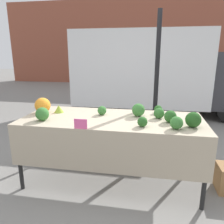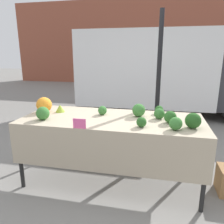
% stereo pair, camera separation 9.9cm
% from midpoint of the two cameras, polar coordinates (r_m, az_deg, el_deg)
% --- Properties ---
extents(ground_plane, '(40.00, 40.00, 0.00)m').
position_cam_midpoint_polar(ground_plane, '(3.19, 0.93, -17.03)').
color(ground_plane, gray).
extents(building_facade, '(16.00, 0.60, 4.55)m').
position_cam_midpoint_polar(building_facade, '(12.86, 10.34, 17.42)').
color(building_facade, brown).
rests_on(building_facade, ground_plane).
extents(tent_pole, '(0.07, 0.07, 2.32)m').
position_cam_midpoint_polar(tent_pole, '(3.50, 12.71, 5.91)').
color(tent_pole, black).
rests_on(tent_pole, ground_plane).
extents(parked_truck, '(4.86, 1.82, 2.29)m').
position_cam_midpoint_polar(parked_truck, '(6.45, 13.10, 10.45)').
color(parked_truck, white).
rests_on(parked_truck, ground_plane).
extents(market_table, '(2.32, 0.97, 0.89)m').
position_cam_midpoint_polar(market_table, '(2.78, 0.70, -3.90)').
color(market_table, tan).
rests_on(market_table, ground_plane).
extents(orange_cauliflower, '(0.22, 0.22, 0.22)m').
position_cam_midpoint_polar(orange_cauliflower, '(3.20, -16.48, 1.81)').
color(orange_cauliflower, orange).
rests_on(orange_cauliflower, market_table).
extents(romanesco_head, '(0.13, 0.13, 0.10)m').
position_cam_midpoint_polar(romanesco_head, '(3.17, -12.56, 0.94)').
color(romanesco_head, '#93B238').
rests_on(romanesco_head, market_table).
extents(broccoli_head_0, '(0.14, 0.14, 0.14)m').
position_cam_midpoint_polar(broccoli_head_0, '(2.84, 13.23, -0.43)').
color(broccoli_head_0, '#336B2D').
rests_on(broccoli_head_0, market_table).
extents(broccoli_head_1, '(0.12, 0.12, 0.12)m').
position_cam_midpoint_polar(broccoli_head_1, '(2.49, 8.83, -2.64)').
color(broccoli_head_1, '#285B23').
rests_on(broccoli_head_1, market_table).
extents(broccoli_head_2, '(0.17, 0.17, 0.17)m').
position_cam_midpoint_polar(broccoli_head_2, '(2.85, -16.68, -0.33)').
color(broccoli_head_2, '#387533').
rests_on(broccoli_head_2, market_table).
extents(broccoli_head_3, '(0.11, 0.11, 0.11)m').
position_cam_midpoint_polar(broccoli_head_3, '(3.08, 13.10, 0.58)').
color(broccoli_head_3, '#285B23').
rests_on(broccoli_head_3, market_table).
extents(broccoli_head_4, '(0.14, 0.14, 0.14)m').
position_cam_midpoint_polar(broccoli_head_4, '(2.48, 17.40, -2.91)').
color(broccoli_head_4, '#387533').
rests_on(broccoli_head_4, market_table).
extents(broccoli_head_5, '(0.17, 0.17, 0.17)m').
position_cam_midpoint_polar(broccoli_head_5, '(2.90, 7.97, 0.47)').
color(broccoli_head_5, '#387533').
rests_on(broccoli_head_5, market_table).
extents(broccoli_head_6, '(0.12, 0.12, 0.12)m').
position_cam_midpoint_polar(broccoli_head_6, '(2.96, -1.58, 0.42)').
color(broccoli_head_6, '#387533').
rests_on(broccoli_head_6, market_table).
extents(broccoli_head_7, '(0.15, 0.15, 0.15)m').
position_cam_midpoint_polar(broccoli_head_7, '(2.70, 15.99, -1.29)').
color(broccoli_head_7, '#285B23').
rests_on(broccoli_head_7, market_table).
extents(broccoli_head_8, '(0.18, 0.18, 0.18)m').
position_cam_midpoint_polar(broccoli_head_8, '(2.60, 21.44, -2.11)').
color(broccoli_head_8, '#23511E').
rests_on(broccoli_head_8, market_table).
extents(price_sign, '(0.15, 0.01, 0.11)m').
position_cam_midpoint_polar(price_sign, '(2.44, -7.37, -3.03)').
color(price_sign, '#F45B9E').
rests_on(price_sign, market_table).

